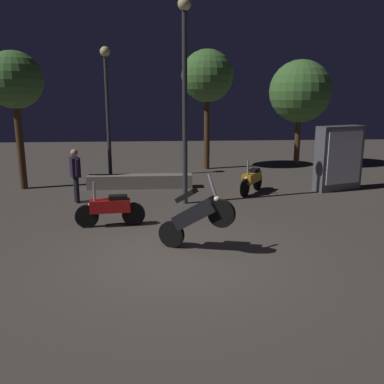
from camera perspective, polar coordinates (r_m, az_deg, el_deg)
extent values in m
plane|color=#4C443D|center=(8.37, -1.76, -8.84)|extent=(40.00, 40.00, 0.00)
cylinder|color=black|center=(8.82, -2.79, -5.72)|extent=(0.54, 0.36, 0.56)
cylinder|color=black|center=(8.22, 4.00, -2.92)|extent=(0.54, 0.36, 0.56)
cube|color=black|center=(8.44, 0.49, -2.89)|extent=(0.99, 0.73, 0.76)
cube|color=black|center=(8.43, -0.75, -0.47)|extent=(0.49, 0.42, 0.32)
cylinder|color=gray|center=(8.15, 2.74, 0.93)|extent=(0.21, 0.15, 0.44)
sphere|color=#F2EABF|center=(8.18, 3.37, -0.95)|extent=(0.12, 0.12, 0.12)
cylinder|color=black|center=(10.33, -7.92, -2.96)|extent=(0.57, 0.16, 0.56)
cylinder|color=black|center=(10.36, -14.02, -3.20)|extent=(0.57, 0.16, 0.56)
cube|color=#B71414|center=(10.27, -11.03, -1.85)|extent=(0.98, 0.39, 0.30)
cube|color=black|center=(10.21, -9.96, -0.73)|extent=(0.46, 0.28, 0.10)
cylinder|color=gray|center=(10.19, -13.09, 0.11)|extent=(0.07, 0.07, 0.45)
sphere|color=#F2EABF|center=(10.27, -13.55, -1.68)|extent=(0.12, 0.12, 0.12)
cylinder|color=black|center=(14.10, 8.87, 1.44)|extent=(0.39, 0.52, 0.56)
cylinder|color=black|center=(13.10, 7.17, 0.57)|extent=(0.39, 0.52, 0.56)
cube|color=orange|center=(13.55, 8.08, 1.97)|extent=(0.77, 0.96, 0.30)
cube|color=black|center=(13.70, 8.42, 2.93)|extent=(0.44, 0.50, 0.10)
cylinder|color=gray|center=(13.16, 7.58, 3.31)|extent=(0.08, 0.08, 0.45)
sphere|color=#F2EABF|center=(13.13, 7.37, 1.85)|extent=(0.12, 0.12, 0.12)
cylinder|color=black|center=(12.68, -15.27, 0.24)|extent=(0.12, 0.12, 0.76)
cylinder|color=black|center=(12.83, -15.43, 0.38)|extent=(0.12, 0.12, 0.76)
cube|color=#261E38|center=(12.63, -15.54, 3.26)|extent=(0.36, 0.43, 0.57)
sphere|color=tan|center=(12.56, -15.66, 5.14)|extent=(0.21, 0.21, 0.21)
cylinder|color=#261E38|center=(12.39, -15.30, 3.22)|extent=(0.15, 0.20, 0.52)
cylinder|color=#261E38|center=(12.85, -15.78, 3.54)|extent=(0.15, 0.20, 0.52)
cylinder|color=#38383D|center=(15.86, -11.29, 9.66)|extent=(0.14, 0.14, 4.40)
sphere|color=#F9E59E|center=(15.88, -11.69, 18.11)|extent=(0.36, 0.36, 0.36)
cylinder|color=#38383D|center=(11.89, -0.97, 10.84)|extent=(0.14, 0.14, 5.27)
sphere|color=#F9E59E|center=(12.09, -1.03, 24.11)|extent=(0.36, 0.36, 0.36)
cylinder|color=#4C331E|center=(17.63, 2.03, 8.08)|extent=(0.24, 0.24, 3.06)
sphere|color=#477A38|center=(17.57, 2.09, 15.44)|extent=(2.09, 2.09, 2.09)
cylinder|color=#4C331E|center=(18.82, 14.08, 6.83)|extent=(0.24, 0.24, 2.28)
sphere|color=#477A38|center=(18.71, 14.45, 13.06)|extent=(2.59, 2.59, 2.59)
cylinder|color=#4C331E|center=(15.01, -22.21, 5.86)|extent=(0.24, 0.24, 2.90)
sphere|color=#477A38|center=(14.92, -22.94, 13.81)|extent=(1.81, 1.81, 1.81)
cube|color=#595960|center=(14.60, 19.21, 4.33)|extent=(1.68, 0.98, 2.10)
cube|color=white|center=(14.40, 19.93, 4.35)|extent=(1.29, 0.46, 1.68)
cube|color=gray|center=(14.29, -7.03, 1.43)|extent=(3.50, 0.50, 0.45)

